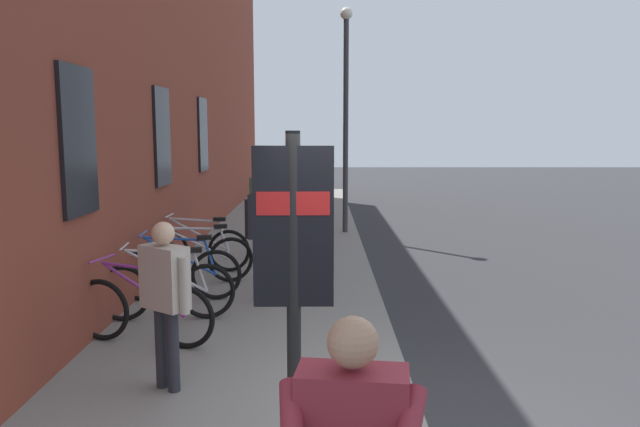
% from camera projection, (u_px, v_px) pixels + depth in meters
% --- Properties ---
extents(ground, '(60.00, 60.00, 0.00)m').
position_uv_depth(ground, '(427.00, 273.00, 10.85)').
color(ground, '#2D2D30').
extents(sidewalk_pavement, '(24.00, 3.50, 0.12)m').
position_uv_depth(sidewalk_pavement, '(279.00, 248.00, 12.82)').
color(sidewalk_pavement, gray).
rests_on(sidewalk_pavement, ground).
extents(station_facade, '(22.00, 0.65, 8.97)m').
position_uv_depth(station_facade, '(185.00, 37.00, 13.20)').
color(station_facade, brown).
rests_on(station_facade, ground).
extents(bicycle_mid_rack, '(0.61, 1.73, 0.97)m').
position_uv_depth(bicycle_mid_rack, '(143.00, 311.00, 6.86)').
color(bicycle_mid_rack, black).
rests_on(bicycle_mid_rack, sidewalk_pavement).
extents(bicycle_leaning_wall, '(0.48, 1.77, 0.97)m').
position_uv_depth(bicycle_leaning_wall, '(165.00, 290.00, 7.75)').
color(bicycle_leaning_wall, black).
rests_on(bicycle_leaning_wall, sidewalk_pavement).
extents(bicycle_by_door, '(0.48, 1.77, 0.97)m').
position_uv_depth(bicycle_by_door, '(179.00, 273.00, 8.65)').
color(bicycle_by_door, black).
rests_on(bicycle_by_door, sidewalk_pavement).
extents(bicycle_far_end, '(0.65, 1.71, 0.97)m').
position_uv_depth(bicycle_far_end, '(197.00, 260.00, 9.54)').
color(bicycle_far_end, black).
rests_on(bicycle_far_end, sidewalk_pavement).
extents(bicycle_under_window, '(0.48, 1.77, 0.97)m').
position_uv_depth(bicycle_under_window, '(199.00, 249.00, 10.40)').
color(bicycle_under_window, black).
rests_on(bicycle_under_window, sidewalk_pavement).
extents(transit_info_sign, '(0.10, 0.55, 2.40)m').
position_uv_depth(transit_info_sign, '(293.00, 249.00, 4.19)').
color(transit_info_sign, black).
rests_on(transit_info_sign, sidewalk_pavement).
extents(pedestrian_by_facade, '(0.33, 0.65, 1.74)m').
position_uv_depth(pedestrian_by_facade, '(267.00, 224.00, 8.73)').
color(pedestrian_by_facade, maroon).
rests_on(pedestrian_by_facade, sidewalk_pavement).
extents(pedestrian_crossing_street, '(0.49, 0.55, 1.72)m').
position_uv_depth(pedestrian_crossing_street, '(263.00, 200.00, 11.72)').
color(pedestrian_crossing_street, '#B2A599').
rests_on(pedestrian_crossing_street, sidewalk_pavement).
extents(pedestrian_near_bus, '(0.45, 0.51, 1.58)m').
position_uv_depth(pedestrian_near_bus, '(165.00, 288.00, 5.60)').
color(pedestrian_near_bus, '#26262D').
rests_on(pedestrian_near_bus, sidewalk_pavement).
extents(street_lamp, '(0.28, 0.28, 5.12)m').
position_uv_depth(street_lamp, '(346.00, 101.00, 14.07)').
color(street_lamp, '#333338').
rests_on(street_lamp, sidewalk_pavement).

